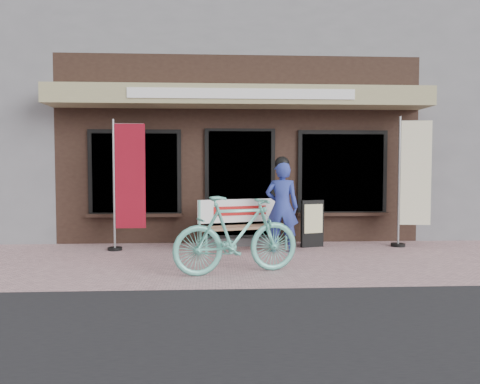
{
  "coord_description": "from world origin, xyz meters",
  "views": [
    {
      "loc": [
        -0.49,
        -7.0,
        1.45
      ],
      "look_at": [
        -0.07,
        0.7,
        1.05
      ],
      "focal_mm": 35.0,
      "sensor_mm": 36.0,
      "label": 1
    }
  ],
  "objects": [
    {
      "name": "nobori_red",
      "position": [
        -2.01,
        1.26,
        1.18
      ],
      "size": [
        0.67,
        0.25,
        2.29
      ],
      "rotation": [
        0.0,
        0.0,
        0.01
      ],
      "color": "gray",
      "rests_on": "ground"
    },
    {
      "name": "person",
      "position": [
        0.67,
        0.96,
        0.81
      ],
      "size": [
        0.62,
        0.46,
        1.65
      ],
      "rotation": [
        0.0,
        0.0,
        -0.16
      ],
      "color": "navy",
      "rests_on": "ground"
    },
    {
      "name": "bicycle",
      "position": [
        -0.19,
        -0.66,
        0.54
      ],
      "size": [
        1.85,
        0.96,
        1.07
      ],
      "primitive_type": "imported",
      "rotation": [
        0.0,
        0.0,
        1.84
      ],
      "color": "#60BDA9",
      "rests_on": "ground"
    },
    {
      "name": "storefront",
      "position": [
        0.0,
        4.96,
        2.99
      ],
      "size": [
        7.0,
        6.77,
        6.0
      ],
      "color": "black",
      "rests_on": "ground"
    },
    {
      "name": "bench",
      "position": [
        -0.01,
        1.2,
        0.52
      ],
      "size": [
        1.69,
        0.87,
        0.89
      ],
      "rotation": [
        0.0,
        0.0,
        0.29
      ],
      "color": "#60BDA9",
      "rests_on": "ground"
    },
    {
      "name": "menu_stand",
      "position": [
        1.29,
        1.41,
        0.44
      ],
      "size": [
        0.43,
        0.2,
        0.86
      ],
      "rotation": [
        0.0,
        0.0,
        0.27
      ],
      "color": "black",
      "rests_on": "ground"
    },
    {
      "name": "nobori_cream",
      "position": [
        3.13,
        1.34,
        1.23
      ],
      "size": [
        0.71,
        0.3,
        2.38
      ],
      "rotation": [
        0.0,
        0.0,
        -0.17
      ],
      "color": "gray",
      "rests_on": "ground"
    },
    {
      "name": "ground",
      "position": [
        0.0,
        0.0,
        0.0
      ],
      "size": [
        70.0,
        70.0,
        0.0
      ],
      "primitive_type": "plane",
      "color": "#C49699",
      "rests_on": "ground"
    }
  ]
}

